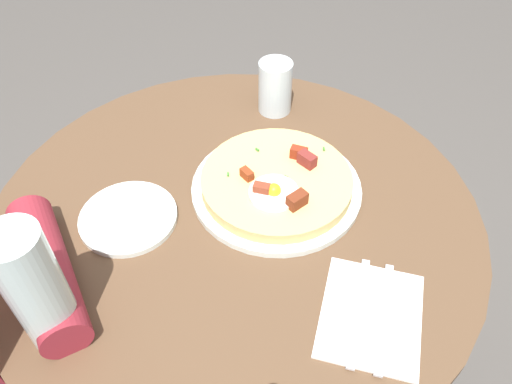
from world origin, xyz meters
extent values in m
cylinder|color=brown|center=(0.00, 0.00, 0.74)|extent=(0.84, 0.84, 0.03)
cylinder|color=#333338|center=(0.00, 0.00, 0.36)|extent=(0.10, 0.10, 0.73)
cylinder|color=maroon|center=(-0.31, -0.01, 0.79)|extent=(0.08, 0.26, 0.07)
cylinder|color=silver|center=(0.09, 0.01, 0.76)|extent=(0.30, 0.30, 0.01)
cylinder|color=#D7B76C|center=(0.09, 0.01, 0.78)|extent=(0.26, 0.26, 0.02)
cylinder|color=white|center=(0.06, -0.02, 0.79)|extent=(0.08, 0.08, 0.01)
sphere|color=yellow|center=(0.06, -0.02, 0.80)|extent=(0.02, 0.02, 0.02)
cube|color=maroon|center=(0.04, 0.03, 0.80)|extent=(0.02, 0.03, 0.02)
cube|color=maroon|center=(0.15, 0.01, 0.80)|extent=(0.03, 0.04, 0.02)
cube|color=brown|center=(0.04, -0.01, 0.80)|extent=(0.03, 0.03, 0.02)
cube|color=maroon|center=(0.08, -0.06, 0.80)|extent=(0.04, 0.03, 0.02)
cube|color=maroon|center=(0.14, 0.04, 0.80)|extent=(0.03, 0.03, 0.02)
cube|color=#387F2D|center=(0.08, 0.09, 0.79)|extent=(0.01, 0.01, 0.00)
cube|color=#387F2D|center=(0.03, -0.02, 0.79)|extent=(0.01, 0.00, 0.00)
cube|color=#387F2D|center=(0.01, 0.05, 0.79)|extent=(0.01, 0.01, 0.00)
cube|color=#387F2D|center=(0.10, 0.00, 0.79)|extent=(0.01, 0.01, 0.00)
cube|color=#387F2D|center=(0.19, 0.03, 0.79)|extent=(0.01, 0.01, 0.00)
cylinder|color=silver|center=(-0.17, 0.06, 0.76)|extent=(0.16, 0.16, 0.01)
cube|color=white|center=(0.09, -0.27, 0.76)|extent=(0.22, 0.22, 0.00)
cube|color=silver|center=(0.10, -0.28, 0.76)|extent=(0.13, 0.14, 0.00)
cube|color=silver|center=(0.08, -0.26, 0.76)|extent=(0.13, 0.14, 0.00)
cylinder|color=silver|center=(0.19, 0.22, 0.81)|extent=(0.07, 0.07, 0.11)
cylinder|color=silver|center=(-0.31, -0.10, 0.86)|extent=(0.07, 0.07, 0.21)
camera|label=1|loc=(-0.22, -0.53, 1.40)|focal=35.29mm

